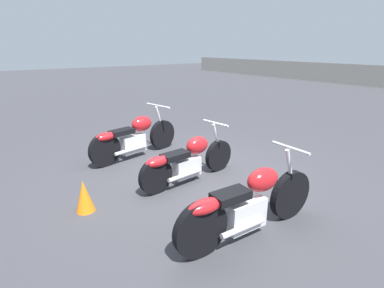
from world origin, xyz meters
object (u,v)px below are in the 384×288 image
Objects in this scene: motorcycle_slot_1 at (188,160)px; motorcycle_slot_0 at (134,137)px; motorcycle_slot_2 at (248,204)px; traffic_cone_far at (84,196)px.

motorcycle_slot_0 is at bearing -178.15° from motorcycle_slot_1.
motorcycle_slot_2 reaches higher than motorcycle_slot_0.
motorcycle_slot_1 is (1.64, 0.20, -0.04)m from motorcycle_slot_0.
motorcycle_slot_2 is 2.26m from traffic_cone_far.
motorcycle_slot_1 is 1.72m from motorcycle_slot_2.
motorcycle_slot_0 reaches higher than traffic_cone_far.
motorcycle_slot_1 is 1.74m from traffic_cone_far.
traffic_cone_far is (-1.75, -1.42, -0.20)m from motorcycle_slot_2.
motorcycle_slot_1 is at bearing 88.04° from traffic_cone_far.
motorcycle_slot_0 is 4.56× the size of traffic_cone_far.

